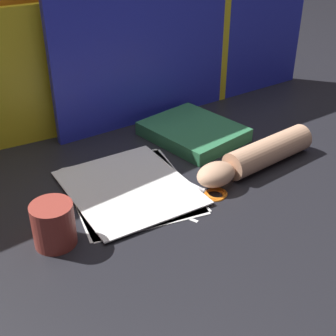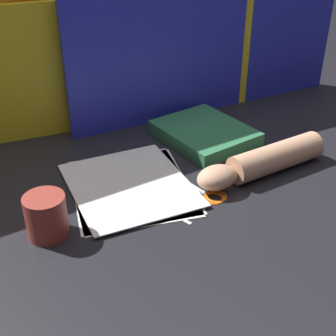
% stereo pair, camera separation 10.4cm
% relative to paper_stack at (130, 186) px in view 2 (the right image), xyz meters
% --- Properties ---
extents(ground_plane, '(6.00, 6.00, 0.00)m').
position_rel_paper_stack_xyz_m(ground_plane, '(0.05, -0.07, -0.00)').
color(ground_plane, black).
extents(backdrop_panel_center, '(0.82, 0.05, 0.36)m').
position_rel_paper_stack_xyz_m(backdrop_panel_center, '(0.08, 0.35, 0.17)').
color(backdrop_panel_center, yellow).
rests_on(backdrop_panel_center, ground_plane).
extents(backdrop_panel_right, '(0.89, 0.13, 0.41)m').
position_rel_paper_stack_xyz_m(backdrop_panel_right, '(0.36, 0.35, 0.20)').
color(backdrop_panel_right, '#2833D1').
rests_on(backdrop_panel_right, ground_plane).
extents(paper_stack, '(0.29, 0.33, 0.01)m').
position_rel_paper_stack_xyz_m(paper_stack, '(0.00, 0.00, 0.00)').
color(paper_stack, white).
rests_on(paper_stack, ground_plane).
extents(book_closed, '(0.27, 0.30, 0.04)m').
position_rel_paper_stack_xyz_m(book_closed, '(0.26, 0.16, 0.01)').
color(book_closed, '#2D7247').
rests_on(book_closed, ground_plane).
extents(scissors, '(0.12, 0.16, 0.01)m').
position_rel_paper_stack_xyz_m(scissors, '(0.15, -0.08, 0.00)').
color(scissors, silver).
rests_on(scissors, ground_plane).
extents(hand_forearm, '(0.36, 0.14, 0.07)m').
position_rel_paper_stack_xyz_m(hand_forearm, '(0.32, -0.05, 0.03)').
color(hand_forearm, tan).
rests_on(hand_forearm, ground_plane).
extents(paper_scrap_near, '(0.02, 0.02, 0.00)m').
position_rel_paper_stack_xyz_m(paper_scrap_near, '(0.07, -0.17, -0.00)').
color(paper_scrap_near, white).
rests_on(paper_scrap_near, ground_plane).
extents(paper_scrap_mid, '(0.01, 0.02, 0.00)m').
position_rel_paper_stack_xyz_m(paper_scrap_mid, '(0.08, -0.15, -0.00)').
color(paper_scrap_mid, white).
rests_on(paper_scrap_mid, ground_plane).
extents(mug, '(0.08, 0.08, 0.09)m').
position_rel_paper_stack_xyz_m(mug, '(-0.20, -0.11, 0.04)').
color(mug, '#99382D').
rests_on(mug, ground_plane).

